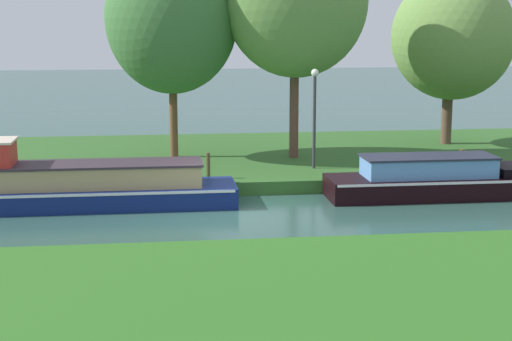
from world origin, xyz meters
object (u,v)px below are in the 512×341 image
object	(u,v)px
black_narrowboat	(431,179)
mooring_post_far	(208,166)
willow_tree_centre	(296,0)
lamp_post	(315,107)
mooring_post_near	(462,161)
willow_tree_right	(453,37)
navy_barge	(72,186)
willow_tree_left	(172,18)

from	to	relation	value
black_narrowboat	mooring_post_far	xyz separation A→B (m)	(-6.31, 1.54, 0.26)
mooring_post_far	willow_tree_centre	bearing A→B (deg)	44.19
lamp_post	mooring_post_near	bearing A→B (deg)	-15.58
lamp_post	black_narrowboat	bearing A→B (deg)	-43.78
willow_tree_right	lamp_post	world-z (taller)	willow_tree_right
mooring_post_near	mooring_post_far	bearing A→B (deg)	180.00
navy_barge	lamp_post	xyz separation A→B (m)	(7.23, 2.77, 1.77)
willow_tree_right	lamp_post	size ratio (longest dim) A/B	2.01
mooring_post_near	willow_tree_left	bearing A→B (deg)	156.57
black_narrowboat	lamp_post	size ratio (longest dim) A/B	1.87
willow_tree_left	lamp_post	size ratio (longest dim) A/B	2.30
willow_tree_left	black_narrowboat	bearing A→B (deg)	-36.41
willow_tree_left	willow_tree_centre	bearing A→B (deg)	-10.23
willow_tree_centre	black_narrowboat	bearing A→B (deg)	-55.36
navy_barge	mooring_post_near	size ratio (longest dim) A/B	12.40
willow_tree_right	lamp_post	distance (m)	7.49
willow_tree_left	willow_tree_right	world-z (taller)	willow_tree_left
lamp_post	willow_tree_centre	bearing A→B (deg)	98.91
navy_barge	willow_tree_centre	xyz separation A→B (m)	(6.95, 4.59, 5.06)
mooring_post_far	navy_barge	bearing A→B (deg)	-157.95
black_narrowboat	willow_tree_left	xyz separation A→B (m)	(-7.22, 5.32, 4.55)
black_narrowboat	willow_tree_centre	size ratio (longest dim) A/B	0.75
navy_barge	lamp_post	distance (m)	7.94
navy_barge	willow_tree_centre	world-z (taller)	willow_tree_centre
navy_barge	willow_tree_right	bearing A→B (deg)	27.50
mooring_post_near	black_narrowboat	bearing A→B (deg)	-134.41
black_narrowboat	mooring_post_far	distance (m)	6.50
willow_tree_left	willow_tree_centre	size ratio (longest dim) A/B	0.92
mooring_post_near	mooring_post_far	xyz separation A→B (m)	(-7.82, 0.00, 0.03)
willow_tree_left	navy_barge	bearing A→B (deg)	-118.59
navy_barge	black_narrowboat	size ratio (longest dim) A/B	1.51
black_narrowboat	willow_tree_left	bearing A→B (deg)	143.59
willow_tree_left	mooring_post_near	size ratio (longest dim) A/B	10.12
willow_tree_left	mooring_post_near	bearing A→B (deg)	-23.43
black_narrowboat	lamp_post	world-z (taller)	lamp_post
willow_tree_centre	mooring_post_far	xyz separation A→B (m)	(-3.14, -3.05, -4.86)
lamp_post	mooring_post_near	xyz separation A→B (m)	(4.40, -1.23, -1.60)
black_narrowboat	lamp_post	bearing A→B (deg)	136.22
black_narrowboat	willow_tree_right	bearing A→B (deg)	65.99
lamp_post	willow_tree_left	bearing A→B (deg)	149.44
lamp_post	willow_tree_right	bearing A→B (deg)	34.55
willow_tree_centre	mooring_post_far	distance (m)	6.54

